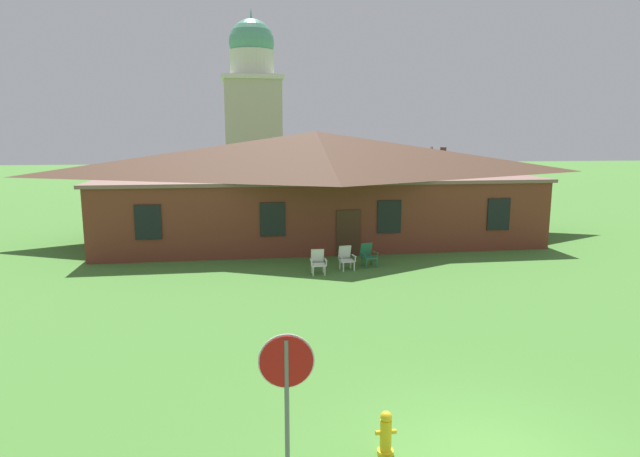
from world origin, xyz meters
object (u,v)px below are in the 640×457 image
stop_sign (287,385)px  lawn_chair_by_porch (318,261)px  lawn_chair_near_door (346,257)px  fire_hydrant (386,434)px  lawn_chair_left_end (368,254)px

stop_sign → lawn_chair_by_porch: (2.36, 13.15, -1.38)m
lawn_chair_near_door → fire_hydrant: lawn_chair_near_door is taller
lawn_chair_by_porch → lawn_chair_left_end: same height
lawn_chair_by_porch → fire_hydrant: 12.18m
stop_sign → lawn_chair_left_end: bearing=71.9°
stop_sign → lawn_chair_near_door: bearing=75.3°
stop_sign → lawn_chair_left_end: stop_sign is taller
lawn_chair_by_porch → stop_sign: bearing=-100.2°
lawn_chair_left_end → fire_hydrant: (-2.84, -13.08, -0.12)m
lawn_chair_by_porch → lawn_chair_left_end: bearing=22.2°
lawn_chair_left_end → stop_sign: bearing=-108.1°
lawn_chair_left_end → fire_hydrant: lawn_chair_left_end is taller
stop_sign → lawn_chair_left_end: size_ratio=2.75×
stop_sign → fire_hydrant: stop_sign is taller
lawn_chair_left_end → lawn_chair_by_porch: bearing=-157.8°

